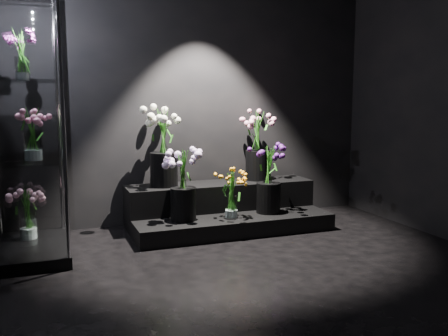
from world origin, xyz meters
TOP-DOWN VIEW (x-y plane):
  - floor at (0.00, 0.00)m, footprint 4.00×4.00m
  - wall_back at (0.00, 2.00)m, footprint 4.00×0.00m
  - display_riser at (0.19, 1.60)m, footprint 1.99×0.89m
  - display_case at (-1.69, 1.27)m, footprint 0.59×0.98m
  - bouquet_orange_bells at (0.15, 1.30)m, footprint 0.34×0.34m
  - bouquet_lilac at (-0.32, 1.36)m, footprint 0.41×0.41m
  - bouquet_purple at (0.59, 1.37)m, footprint 0.39×0.39m
  - bouquet_cream_roses at (-0.41, 1.73)m, footprint 0.50×0.50m
  - bouquet_pink_roses at (0.64, 1.76)m, footprint 0.46×0.46m
  - bouquet_case_pink at (-1.64, 1.10)m, footprint 0.34×0.34m
  - bouquet_case_magenta at (-1.69, 1.42)m, footprint 0.26×0.26m
  - bouquet_case_base_pink at (-1.72, 1.46)m, footprint 0.37×0.37m

SIDE VIEW (x-z plane):
  - floor at x=0.00m, z-range 0.00..0.00m
  - display_riser at x=0.19m, z-range -0.04..0.41m
  - bouquet_case_base_pink at x=-1.72m, z-range 0.12..0.57m
  - bouquet_orange_bells at x=0.15m, z-range 0.18..0.64m
  - bouquet_purple at x=0.59m, z-range 0.19..0.87m
  - bouquet_lilac at x=-0.32m, z-range 0.22..0.89m
  - bouquet_pink_roses at x=0.64m, z-range 0.49..1.24m
  - bouquet_cream_roses at x=-0.41m, z-range 0.49..1.29m
  - bouquet_case_pink at x=-1.64m, z-range 0.85..1.27m
  - display_case at x=-1.69m, z-range 0.00..2.16m
  - wall_back at x=0.00m, z-range -0.60..3.40m
  - bouquet_case_magenta at x=-1.69m, z-range 1.49..1.90m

